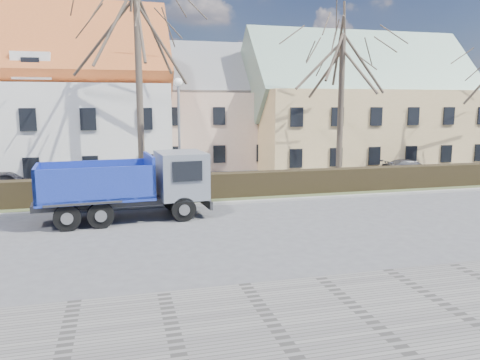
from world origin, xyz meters
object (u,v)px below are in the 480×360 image
object	(u,v)px
cart_frame	(72,207)
parked_car_a	(6,183)
parked_car_b	(410,168)
dump_truck	(119,186)
streetlight	(179,138)

from	to	relation	value
cart_frame	parked_car_a	world-z (taller)	parked_car_a
parked_car_a	parked_car_b	size ratio (longest dim) A/B	1.04
dump_truck	streetlight	world-z (taller)	streetlight
streetlight	parked_car_b	world-z (taller)	streetlight
parked_car_a	parked_car_b	distance (m)	25.72
streetlight	cart_frame	xyz separation A→B (m)	(-5.32, -2.68, -2.89)
cart_frame	parked_car_b	size ratio (longest dim) A/B	0.17
dump_truck	parked_car_b	distance (m)	21.29
streetlight	parked_car_b	bearing A→B (deg)	12.01
streetlight	parked_car_b	xyz separation A→B (m)	(16.54, 3.52, -2.62)
dump_truck	cart_frame	world-z (taller)	dump_truck
dump_truck	cart_frame	distance (m)	3.00
dump_truck	cart_frame	size ratio (longest dim) A/B	11.15
streetlight	parked_car_b	size ratio (longest dim) A/B	1.61
streetlight	dump_truck	bearing A→B (deg)	-125.83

